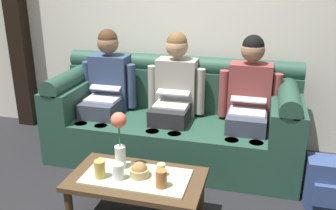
{
  "coord_description": "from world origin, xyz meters",
  "views": [
    {
      "loc": [
        0.8,
        -2.06,
        1.73
      ],
      "look_at": [
        0.03,
        0.81,
        0.66
      ],
      "focal_mm": 39.55,
      "sensor_mm": 36.0,
      "label": 1
    }
  ],
  "objects_px": {
    "couch": "(174,121)",
    "person_middle": "(174,93)",
    "backpack_right": "(329,184)",
    "cup_far_center": "(161,179)",
    "person_right": "(249,99)",
    "flower_vase": "(119,136)",
    "person_left": "(106,88)",
    "cup_near_left": "(100,169)",
    "coffee_table": "(137,183)",
    "cup_near_right": "(118,172)",
    "cup_far_left": "(161,170)",
    "snack_bowl": "(139,171)"
  },
  "relations": [
    {
      "from": "person_left",
      "to": "person_right",
      "type": "xyz_separation_m",
      "value": [
        1.38,
        0.0,
        -0.0
      ]
    },
    {
      "from": "snack_bowl",
      "to": "cup_far_left",
      "type": "relative_size",
      "value": 1.53
    },
    {
      "from": "cup_near_right",
      "to": "cup_far_center",
      "type": "relative_size",
      "value": 0.91
    },
    {
      "from": "person_left",
      "to": "cup_far_center",
      "type": "bearing_deg",
      "value": -52.54
    },
    {
      "from": "flower_vase",
      "to": "cup_near_left",
      "type": "xyz_separation_m",
      "value": [
        -0.09,
        -0.17,
        -0.19
      ]
    },
    {
      "from": "cup_near_right",
      "to": "backpack_right",
      "type": "xyz_separation_m",
      "value": [
        1.47,
        0.65,
        -0.25
      ]
    },
    {
      "from": "couch",
      "to": "cup_near_left",
      "type": "relative_size",
      "value": 18.24
    },
    {
      "from": "couch",
      "to": "person_middle",
      "type": "bearing_deg",
      "value": -90.0
    },
    {
      "from": "person_left",
      "to": "flower_vase",
      "type": "distance_m",
      "value": 1.14
    },
    {
      "from": "person_right",
      "to": "flower_vase",
      "type": "xyz_separation_m",
      "value": [
        -0.84,
        -1.0,
        -0.02
      ]
    },
    {
      "from": "person_right",
      "to": "cup_near_right",
      "type": "xyz_separation_m",
      "value": [
        -0.8,
        -1.15,
        -0.22
      ]
    },
    {
      "from": "cup_near_left",
      "to": "backpack_right",
      "type": "xyz_separation_m",
      "value": [
        1.6,
        0.67,
        -0.26
      ]
    },
    {
      "from": "person_right",
      "to": "cup_near_right",
      "type": "bearing_deg",
      "value": -124.65
    },
    {
      "from": "cup_near_left",
      "to": "cup_far_center",
      "type": "bearing_deg",
      "value": -0.62
    },
    {
      "from": "cup_near_right",
      "to": "person_left",
      "type": "bearing_deg",
      "value": 116.98
    },
    {
      "from": "couch",
      "to": "coffee_table",
      "type": "height_order",
      "value": "couch"
    },
    {
      "from": "snack_bowl",
      "to": "cup_far_left",
      "type": "bearing_deg",
      "value": 17.32
    },
    {
      "from": "couch",
      "to": "backpack_right",
      "type": "bearing_deg",
      "value": -20.37
    },
    {
      "from": "cup_far_center",
      "to": "snack_bowl",
      "type": "bearing_deg",
      "value": 153.31
    },
    {
      "from": "coffee_table",
      "to": "backpack_right",
      "type": "bearing_deg",
      "value": 22.98
    },
    {
      "from": "snack_bowl",
      "to": "cup_near_right",
      "type": "bearing_deg",
      "value": -150.41
    },
    {
      "from": "flower_vase",
      "to": "cup_near_right",
      "type": "xyz_separation_m",
      "value": [
        0.04,
        -0.15,
        -0.19
      ]
    },
    {
      "from": "person_right",
      "to": "cup_near_right",
      "type": "height_order",
      "value": "person_right"
    },
    {
      "from": "cup_near_right",
      "to": "cup_far_center",
      "type": "xyz_separation_m",
      "value": [
        0.31,
        -0.02,
        0.01
      ]
    },
    {
      "from": "person_left",
      "to": "flower_vase",
      "type": "xyz_separation_m",
      "value": [
        0.54,
        -1.0,
        -0.02
      ]
    },
    {
      "from": "snack_bowl",
      "to": "cup_far_center",
      "type": "relative_size",
      "value": 1.13
    },
    {
      "from": "cup_far_left",
      "to": "person_left",
      "type": "bearing_deg",
      "value": 129.69
    },
    {
      "from": "person_right",
      "to": "backpack_right",
      "type": "relative_size",
      "value": 3.13
    },
    {
      "from": "cup_far_left",
      "to": "cup_near_left",
      "type": "bearing_deg",
      "value": -161.65
    },
    {
      "from": "coffee_table",
      "to": "cup_far_left",
      "type": "bearing_deg",
      "value": 15.86
    },
    {
      "from": "cup_near_right",
      "to": "backpack_right",
      "type": "distance_m",
      "value": 1.63
    },
    {
      "from": "couch",
      "to": "snack_bowl",
      "type": "bearing_deg",
      "value": -88.82
    },
    {
      "from": "backpack_right",
      "to": "cup_far_center",
      "type": "bearing_deg",
      "value": -149.96
    },
    {
      "from": "person_middle",
      "to": "cup_far_center",
      "type": "distance_m",
      "value": 1.21
    },
    {
      "from": "coffee_table",
      "to": "flower_vase",
      "type": "xyz_separation_m",
      "value": [
        -0.15,
        0.08,
        0.31
      ]
    },
    {
      "from": "cup_near_left",
      "to": "flower_vase",
      "type": "bearing_deg",
      "value": 62.98
    },
    {
      "from": "cup_far_left",
      "to": "person_right",
      "type": "bearing_deg",
      "value": 63.14
    },
    {
      "from": "cup_near_right",
      "to": "cup_far_left",
      "type": "bearing_deg",
      "value": 23.33
    },
    {
      "from": "cup_near_right",
      "to": "person_right",
      "type": "bearing_deg",
      "value": 55.35
    },
    {
      "from": "couch",
      "to": "cup_far_center",
      "type": "bearing_deg",
      "value": -80.01
    },
    {
      "from": "snack_bowl",
      "to": "backpack_right",
      "type": "height_order",
      "value": "snack_bowl"
    },
    {
      "from": "flower_vase",
      "to": "cup_near_left",
      "type": "bearing_deg",
      "value": -117.02
    },
    {
      "from": "cup_near_right",
      "to": "backpack_right",
      "type": "relative_size",
      "value": 0.29
    },
    {
      "from": "person_left",
      "to": "cup_near_left",
      "type": "height_order",
      "value": "person_left"
    },
    {
      "from": "coffee_table",
      "to": "cup_near_right",
      "type": "xyz_separation_m",
      "value": [
        -0.1,
        -0.07,
        0.11
      ]
    },
    {
      "from": "cup_near_right",
      "to": "backpack_right",
      "type": "height_order",
      "value": "cup_near_right"
    },
    {
      "from": "backpack_right",
      "to": "snack_bowl",
      "type": "bearing_deg",
      "value": -156.77
    },
    {
      "from": "cup_near_left",
      "to": "snack_bowl",
      "type": "bearing_deg",
      "value": 18.92
    },
    {
      "from": "couch",
      "to": "flower_vase",
      "type": "xyz_separation_m",
      "value": [
        -0.15,
        -1.0,
        0.27
      ]
    },
    {
      "from": "cup_near_right",
      "to": "couch",
      "type": "bearing_deg",
      "value": 84.82
    }
  ]
}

